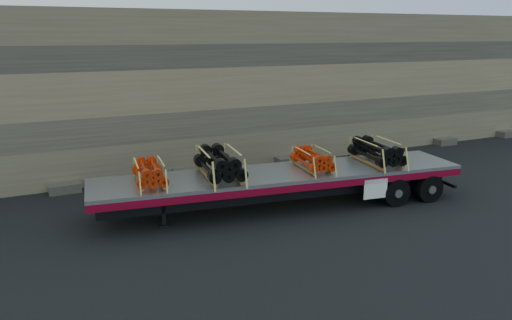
{
  "coord_description": "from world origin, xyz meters",
  "views": [
    {
      "loc": [
        -9.28,
        -15.32,
        6.05
      ],
      "look_at": [
        -1.78,
        0.36,
        1.62
      ],
      "focal_mm": 35.0,
      "sensor_mm": 36.0,
      "label": 1
    }
  ],
  "objects": [
    {
      "name": "bundle_midfront",
      "position": [
        -3.4,
        -0.17,
        1.77
      ],
      "size": [
        1.57,
        2.66,
        0.89
      ],
      "primitive_type": null,
      "rotation": [
        0.0,
        0.0,
        -0.13
      ],
      "color": "black",
      "rests_on": "trailer"
    },
    {
      "name": "bundle_rear",
      "position": [
        2.58,
        -0.95,
        1.73
      ],
      "size": [
        1.45,
        2.45,
        0.82
      ],
      "primitive_type": null,
      "rotation": [
        0.0,
        0.0,
        -0.13
      ],
      "color": "black",
      "rests_on": "trailer"
    },
    {
      "name": "trailer",
      "position": [
        -1.17,
        -0.47,
        0.66
      ],
      "size": [
        13.41,
        4.22,
        1.32
      ],
      "primitive_type": null,
      "rotation": [
        0.0,
        0.0,
        -0.13
      ],
      "color": "#A4A6AB",
      "rests_on": "ground"
    },
    {
      "name": "rock_wall",
      "position": [
        0.0,
        6.5,
        3.5
      ],
      "size": [
        44.0,
        3.0,
        7.0
      ],
      "primitive_type": "cube",
      "color": "#7A6B54",
      "rests_on": "ground"
    },
    {
      "name": "bundle_midrear",
      "position": [
        -0.01,
        -0.62,
        1.66
      ],
      "size": [
        1.19,
        2.01,
        0.67
      ],
      "primitive_type": null,
      "rotation": [
        0.0,
        0.0,
        -0.13
      ],
      "color": "red",
      "rests_on": "trailer"
    },
    {
      "name": "bundle_front",
      "position": [
        -5.71,
        0.12,
        1.66
      ],
      "size": [
        1.21,
        2.05,
        0.69
      ],
      "primitive_type": null,
      "rotation": [
        0.0,
        0.0,
        -0.13
      ],
      "color": "red",
      "rests_on": "trailer"
    },
    {
      "name": "ground",
      "position": [
        0.0,
        0.0,
        0.0
      ],
      "size": [
        120.0,
        120.0,
        0.0
      ],
      "primitive_type": "plane",
      "color": "black",
      "rests_on": "ground"
    }
  ]
}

